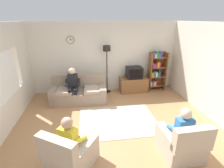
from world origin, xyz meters
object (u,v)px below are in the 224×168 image
tv (134,73)px  armchair_near_window (70,154)px  floor_lamp (107,56)px  person_on_couch (73,84)px  couch (79,93)px  tv_stand (133,84)px  bookshelf (156,70)px  person_in_left_armchair (72,138)px  armchair_near_bookshelf (181,143)px  person_in_right_armchair (181,128)px

tv → armchair_near_window: tv is taller
floor_lamp → person_on_couch: floor_lamp is taller
person_on_couch → couch: bearing=31.5°
couch → tv_stand: bearing=14.8°
bookshelf → person_in_left_armchair: bookshelf is taller
tv_stand → couch: bearing=-165.2°
bookshelf → armchair_near_window: 4.78m
bookshelf → person_in_left_armchair: (-3.11, -3.47, -0.23)m
couch → floor_lamp: floor_lamp is taller
armchair_near_bookshelf → person_in_right_armchair: person_in_right_armchair is taller
tv_stand → person_on_couch: size_ratio=0.89×
tv → bookshelf: bookshelf is taller
couch → floor_lamp: 1.71m
tv_stand → person_in_left_armchair: 4.05m
bookshelf → armchair_near_bookshelf: size_ratio=1.76×
floor_lamp → person_in_left_armchair: 3.77m
tv → person_on_couch: (-2.32, -0.65, -0.10)m
tv_stand → person_in_right_armchair: (0.10, -3.42, 0.31)m
tv_stand → floor_lamp: 1.57m
armchair_near_bookshelf → person_in_left_armchair: (-2.27, 0.10, 0.32)m
person_in_left_armchair → armchair_near_window: bearing=-122.5°
tv_stand → floor_lamp: (-1.06, 0.10, 1.16)m
tv_stand → armchair_near_window: size_ratio=0.94×
tv → bookshelf: (0.94, 0.09, 0.04)m
couch → tv: (2.15, 0.54, 0.49)m
tv_stand → tv: tv is taller
armchair_near_window → person_in_right_armchair: bearing=1.6°
tv_stand → armchair_near_bookshelf: (0.10, -3.51, -0.00)m
couch → person_in_left_armchair: size_ratio=1.72×
tv_stand → person_in_right_armchair: bearing=-88.3°
floor_lamp → person_in_right_armchair: (1.16, -3.51, -0.85)m
floor_lamp → armchair_near_bookshelf: size_ratio=2.05×
tv_stand → armchair_near_window: (-2.22, -3.48, -0.00)m
couch → bookshelf: 3.19m
couch → person_on_couch: 0.44m
person_on_couch → person_in_left_armchair: person_on_couch is taller
tv → person_in_right_armchair: 3.40m
tv_stand → floor_lamp: bearing=174.6°
bookshelf → armchair_near_bookshelf: 3.71m
couch → person_in_left_armchair: person_in_left_armchair is taller
bookshelf → armchair_near_bookshelf: (-0.84, -3.57, -0.55)m
tv → person_on_couch: size_ratio=0.48×
tv_stand → bookshelf: 1.09m
person_in_left_armchair → person_in_right_armchair: 2.27m
tv_stand → armchair_near_window: armchair_near_window is taller
couch → person_in_right_armchair: bearing=-51.7°
armchair_near_window → person_on_couch: person_on_couch is taller
person_on_couch → person_in_right_armchair: (2.43, -2.74, -0.09)m
person_in_right_armchair → couch: bearing=128.3°
armchair_near_window → person_in_left_armchair: (0.05, 0.08, 0.32)m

